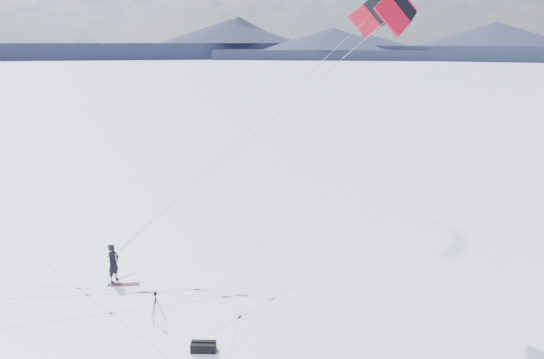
# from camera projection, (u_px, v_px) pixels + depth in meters

# --- Properties ---
(ground) EXTENTS (1800.00, 1800.00, 0.00)m
(ground) POSITION_uv_depth(u_px,v_px,m) (111.00, 324.00, 20.12)
(ground) COLOR white
(horizon_hills) EXTENTS (704.00, 704.00, 10.41)m
(horizon_hills) POSITION_uv_depth(u_px,v_px,m) (101.00, 209.00, 18.95)
(horizon_hills) COLOR black
(horizon_hills) RESTS_ON ground
(snow_tracks) EXTENTS (17.62, 14.39, 0.01)m
(snow_tracks) POSITION_uv_depth(u_px,v_px,m) (88.00, 333.00, 19.49)
(snow_tracks) COLOR silver
(snow_tracks) RESTS_ON ground
(snowkiter) EXTENTS (0.56, 0.72, 1.74)m
(snowkiter) POSITION_uv_depth(u_px,v_px,m) (115.00, 281.00, 23.74)
(snowkiter) COLOR black
(snowkiter) RESTS_ON ground
(snowboard) EXTENTS (1.40, 0.49, 0.04)m
(snowboard) POSITION_uv_depth(u_px,v_px,m) (123.00, 284.00, 23.36)
(snowboard) COLOR maroon
(snowboard) RESTS_ON ground
(tripod) EXTENTS (0.59, 0.54, 1.22)m
(tripod) POSITION_uv_depth(u_px,v_px,m) (156.00, 303.00, 20.14)
(tripod) COLOR black
(tripod) RESTS_ON ground
(gear_bag_a) EXTENTS (0.90, 0.48, 0.39)m
(gear_bag_a) POSITION_uv_depth(u_px,v_px,m) (203.00, 347.00, 18.33)
(gear_bag_a) COLOR black
(gear_bag_a) RESTS_ON ground
(power_kite) EXTENTS (12.83, 6.23, 11.43)m
(power_kite) POSITION_uv_depth(u_px,v_px,m) (388.00, 9.00, 20.82)
(power_kite) COLOR #B50D22
(power_kite) RESTS_ON ground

